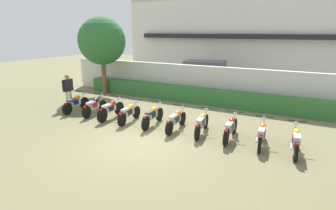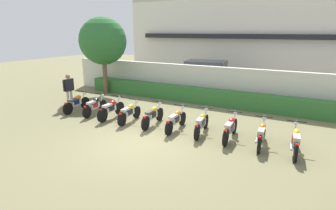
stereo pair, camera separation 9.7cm
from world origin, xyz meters
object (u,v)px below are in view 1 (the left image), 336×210
parked_car (207,75)px  motorcycle_in_row_1 (94,106)px  motorcycle_in_row_2 (111,109)px  tree_near_inspector (102,41)px  inspector_person (68,88)px  motorcycle_in_row_3 (129,112)px  motorcycle_in_row_6 (202,123)px  motorcycle_in_row_0 (76,103)px  motorcycle_in_row_5 (176,120)px  motorcycle_in_row_8 (262,134)px  motorcycle_in_row_7 (231,128)px  motorcycle_in_row_9 (296,140)px  motorcycle_in_row_4 (153,115)px

parked_car → motorcycle_in_row_1: bearing=-112.4°
motorcycle_in_row_2 → motorcycle_in_row_1: bearing=81.0°
tree_near_inspector → inspector_person: tree_near_inspector is taller
motorcycle_in_row_3 → motorcycle_in_row_6: size_ratio=0.92×
motorcycle_in_row_0 → motorcycle_in_row_6: size_ratio=0.96×
parked_car → motorcycle_in_row_5: bearing=-83.9°
motorcycle_in_row_3 → motorcycle_in_row_8: motorcycle_in_row_8 is taller
tree_near_inspector → motorcycle_in_row_8: tree_near_inspector is taller
motorcycle_in_row_3 → parked_car: bearing=-6.4°
parked_car → inspector_person: bearing=-125.5°
parked_car → tree_near_inspector: (-5.11, -4.76, 2.33)m
motorcycle_in_row_7 → motorcycle_in_row_6: bearing=85.9°
motorcycle_in_row_0 → motorcycle_in_row_8: bearing=-95.6°
tree_near_inspector → motorcycle_in_row_0: size_ratio=2.58×
tree_near_inspector → motorcycle_in_row_9: tree_near_inspector is taller
motorcycle_in_row_1 → motorcycle_in_row_2: motorcycle_in_row_2 is taller
motorcycle_in_row_7 → motorcycle_in_row_9: (2.19, -0.12, -0.00)m
parked_car → motorcycle_in_row_4: parked_car is taller
parked_car → tree_near_inspector: tree_near_inspector is taller
motorcycle_in_row_3 → motorcycle_in_row_8: bearing=-93.5°
motorcycle_in_row_1 → motorcycle_in_row_2: 1.11m
motorcycle_in_row_8 → motorcycle_in_row_5: bearing=84.8°
motorcycle_in_row_3 → motorcycle_in_row_7: (4.46, 0.14, 0.01)m
motorcycle_in_row_3 → motorcycle_in_row_1: bearing=82.5°
tree_near_inspector → motorcycle_in_row_6: (8.11, -3.76, -2.83)m
motorcycle_in_row_3 → motorcycle_in_row_7: size_ratio=0.91×
motorcycle_in_row_6 → motorcycle_in_row_9: size_ratio=1.00×
motorcycle_in_row_4 → motorcycle_in_row_6: bearing=-94.0°
motorcycle_in_row_0 → motorcycle_in_row_8: motorcycle_in_row_8 is taller
parked_car → motorcycle_in_row_5: (1.94, -8.61, -0.50)m
parked_car → motorcycle_in_row_0: parked_car is taller
motorcycle_in_row_3 → motorcycle_in_row_5: 2.25m
motorcycle_in_row_1 → motorcycle_in_row_5: motorcycle_in_row_5 is taller
parked_car → inspector_person: size_ratio=2.69×
motorcycle_in_row_7 → motorcycle_in_row_9: motorcycle_in_row_7 is taller
parked_car → motorcycle_in_row_9: bearing=-60.4°
motorcycle_in_row_2 → motorcycle_in_row_8: size_ratio=1.02×
motorcycle_in_row_4 → motorcycle_in_row_7: 3.33m
parked_car → tree_near_inspector: size_ratio=0.99×
motorcycle_in_row_1 → motorcycle_in_row_4: size_ratio=0.95×
motorcycle_in_row_1 → motorcycle_in_row_6: (5.45, 0.05, 0.01)m
parked_car → motorcycle_in_row_0: bearing=-119.1°
motorcycle_in_row_3 → inspector_person: bearing=79.1°
motorcycle_in_row_7 → motorcycle_in_row_0: bearing=87.9°
motorcycle_in_row_8 → inspector_person: size_ratio=1.07×
motorcycle_in_row_0 → motorcycle_in_row_1: bearing=-92.5°
motorcycle_in_row_2 → motorcycle_in_row_4: motorcycle_in_row_2 is taller
motorcycle_in_row_3 → tree_near_inspector: bearing=46.3°
tree_near_inspector → motorcycle_in_row_2: tree_near_inspector is taller
motorcycle_in_row_2 → motorcycle_in_row_6: (4.35, 0.17, -0.01)m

